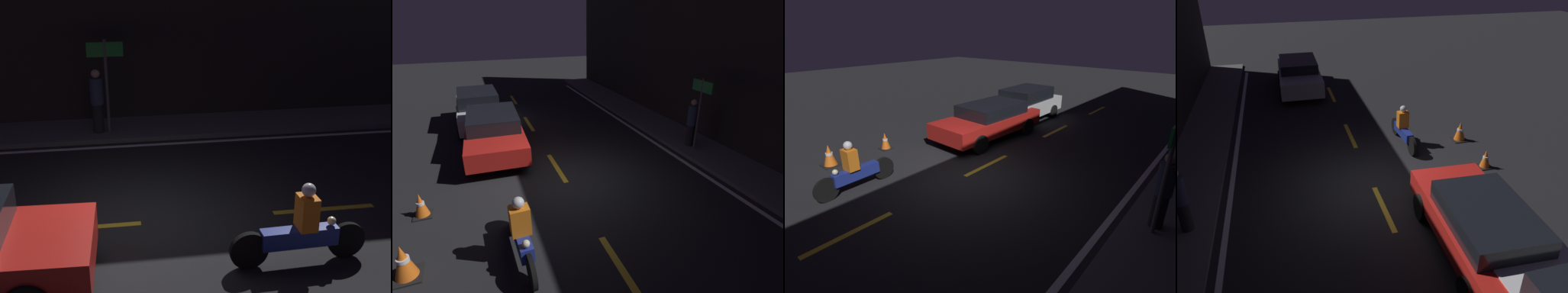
{
  "view_description": "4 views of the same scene",
  "coord_description": "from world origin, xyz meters",
  "views": [
    {
      "loc": [
        -0.39,
        -8.78,
        4.91
      ],
      "look_at": [
        1.08,
        0.44,
        1.27
      ],
      "focal_mm": 50.0,
      "sensor_mm": 36.0,
      "label": 1
    },
    {
      "loc": [
        7.23,
        -2.14,
        4.32
      ],
      "look_at": [
        0.25,
        0.55,
        1.13
      ],
      "focal_mm": 28.0,
      "sensor_mm": 36.0,
      "label": 2
    },
    {
      "loc": [
        5.71,
        5.52,
        4.01
      ],
      "look_at": [
        -0.08,
        0.51,
        1.03
      ],
      "focal_mm": 28.0,
      "sensor_mm": 36.0,
      "label": 3
    },
    {
      "loc": [
        -8.77,
        2.28,
        6.09
      ],
      "look_at": [
        0.18,
        0.01,
        1.24
      ],
      "focal_mm": 35.0,
      "sensor_mm": 36.0,
      "label": 4
    }
  ],
  "objects": [
    {
      "name": "shop_sign",
      "position": [
        -0.51,
        4.79,
        1.81
      ],
      "size": [
        0.9,
        0.08,
        2.4
      ],
      "color": "#4C4C51",
      "rests_on": "raised_curb"
    },
    {
      "name": "pedestrian",
      "position": [
        -0.78,
        4.79,
        0.96
      ],
      "size": [
        0.34,
        0.34,
        1.66
      ],
      "color": "black",
      "rests_on": "raised_curb"
    },
    {
      "name": "lane_solid_kerb",
      "position": [
        0.0,
        3.95,
        0.0
      ],
      "size": [
        25.2,
        0.14,
        0.01
      ],
      "color": "silver",
      "rests_on": "ground"
    },
    {
      "name": "motorcycle",
      "position": [
        2.41,
        -1.65,
        0.56
      ],
      "size": [
        2.26,
        0.37,
        1.38
      ],
      "rotation": [
        0.0,
        0.0,
        0.04
      ],
      "color": "black",
      "rests_on": "ground"
    },
    {
      "name": "ground_plane",
      "position": [
        0.0,
        0.0,
        0.0
      ],
      "size": [
        56.0,
        56.0,
        0.0
      ],
      "primitive_type": "plane",
      "color": "black"
    },
    {
      "name": "lane_dash_c",
      "position": [
        -1.0,
        0.0,
        0.0
      ],
      "size": [
        2.0,
        0.14,
        0.01
      ],
      "color": "gold",
      "rests_on": "ground"
    },
    {
      "name": "raised_curb",
      "position": [
        0.0,
        5.07,
        0.06
      ],
      "size": [
        28.0,
        1.74,
        0.12
      ],
      "color": "#4C4C4F",
      "rests_on": "ground"
    },
    {
      "name": "lane_dash_d",
      "position": [
        3.5,
        0.0,
        0.0
      ],
      "size": [
        2.0,
        0.14,
        0.01
      ],
      "color": "gold",
      "rests_on": "ground"
    }
  ]
}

